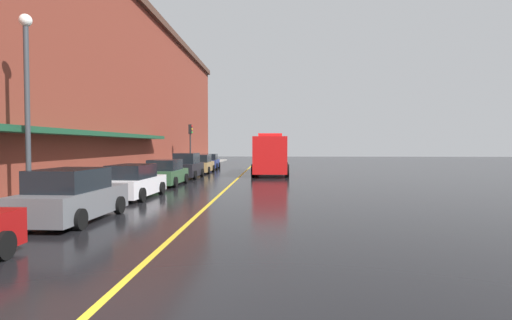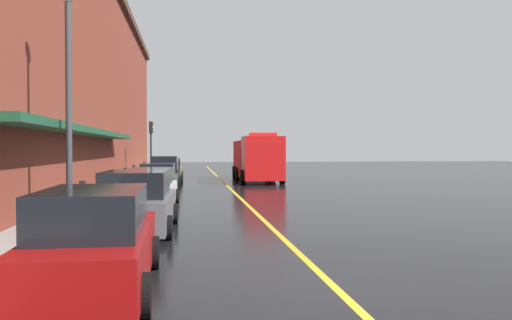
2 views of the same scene
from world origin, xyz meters
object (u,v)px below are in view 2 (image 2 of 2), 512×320
fire_truck (256,159)px  parking_meter_1 (134,173)px  parked_car_3 (158,180)px  parking_meter_2 (125,177)px  parked_car_2 (151,189)px  traffic_light_near (151,138)px  parked_car_6 (169,168)px  parked_car_1 (137,203)px  parked_car_0 (95,244)px  parking_meter_0 (82,196)px  parked_car_5 (168,170)px  parking_meter_3 (144,168)px  street_lamp_left (68,79)px  parked_car_4 (165,172)px

fire_truck → parking_meter_1: (-7.79, -8.42, -0.56)m
parked_car_3 → fire_truck: size_ratio=0.46×
parking_meter_2 → parked_car_2: bearing=-68.3°
fire_truck → traffic_light_near: size_ratio=2.17×
parked_car_6 → parked_car_3: bearing=178.1°
parked_car_3 → parking_meter_2: (-1.38, -2.38, 0.30)m
parked_car_1 → parked_car_6: bearing=2.0°
parked_car_0 → parking_meter_0: 6.03m
parked_car_5 → parked_car_6: (-0.15, 5.93, -0.03)m
parked_car_2 → traffic_light_near: 19.90m
parking_meter_2 → parking_meter_3: size_ratio=1.00×
parking_meter_1 → parking_meter_3: same height
parked_car_6 → parking_meter_3: parked_car_6 is taller
parked_car_0 → fire_truck: (6.43, 27.74, 0.82)m
parked_car_1 → parking_meter_3: 19.83m
parked_car_6 → traffic_light_near: traffic_light_near is taller
fire_truck → parked_car_2: bearing=-21.4°
parked_car_2 → parking_meter_3: parked_car_2 is taller
parking_meter_0 → street_lamp_left: bearing=117.1°
parked_car_4 → fire_truck: (6.30, 4.21, 0.75)m
parked_car_0 → traffic_light_near: bearing=1.3°
parked_car_3 → fire_truck: (6.41, 9.83, 0.86)m
parked_car_5 → parked_car_4: bearing=179.6°
parked_car_2 → parked_car_5: 17.11m
parked_car_1 → parked_car_3: 11.81m
parked_car_2 → parking_meter_3: (-1.44, 13.95, 0.31)m
parking_meter_1 → street_lamp_left: bearing=-92.8°
parking_meter_1 → street_lamp_left: size_ratio=0.19×
parked_car_0 → parking_meter_3: bearing=1.9°
parking_meter_1 → parking_meter_3: 6.55m
parked_car_0 → parked_car_2: (0.08, 11.93, -0.05)m
parked_car_1 → parked_car_4: size_ratio=1.12×
parking_meter_2 → parked_car_3: bearing=59.9°
traffic_light_near → parked_car_6: bearing=69.2°
parked_car_4 → parked_car_0: bearing=-178.7°
parked_car_5 → parking_meter_3: bearing=154.5°
parking_meter_0 → parking_meter_3: same height
fire_truck → parking_meter_2: size_ratio=7.01×
parked_car_6 → parking_meter_3: bearing=169.6°
parked_car_1 → parked_car_2: (-0.01, 5.83, -0.06)m
parked_car_1 → parked_car_3: (-0.07, 11.81, -0.06)m
parked_car_1 → parked_car_5: bearing=1.6°
parked_car_5 → parking_meter_1: (-1.48, -9.71, 0.28)m
parked_car_3 → parked_car_0: bearing=-179.0°
parking_meter_0 → fire_truck: bearing=70.4°
parked_car_5 → street_lamp_left: size_ratio=0.66×
parked_car_0 → parked_car_5: (0.12, 29.04, -0.03)m
parked_car_1 → parked_car_5: 22.94m
parked_car_4 → parking_meter_3: parked_car_4 is taller
parked_car_0 → traffic_light_near: size_ratio=1.12×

